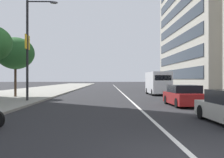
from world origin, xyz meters
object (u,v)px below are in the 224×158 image
street_tree_by_lamp_post (15,53)px  street_lamp_with_banners (32,40)px  delivery_van_ahead (158,83)px  car_lead_in_lane (184,96)px

street_tree_by_lamp_post → street_lamp_with_banners: bearing=-149.7°
street_tree_by_lamp_post → delivery_van_ahead: bearing=-69.4°
car_lead_in_lane → street_tree_by_lamp_post: (7.92, 13.73, 3.54)m
car_lead_in_lane → street_tree_by_lamp_post: 16.24m
car_lead_in_lane → delivery_van_ahead: bearing=-4.3°
street_lamp_with_banners → street_tree_by_lamp_post: bearing=30.3°
street_lamp_with_banners → street_tree_by_lamp_post: 5.68m
street_lamp_with_banners → delivery_van_ahead: bearing=-48.3°
street_lamp_with_banners → street_tree_by_lamp_post: (4.88, 2.85, -0.61)m
car_lead_in_lane → street_lamp_with_banners: street_lamp_with_banners is taller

